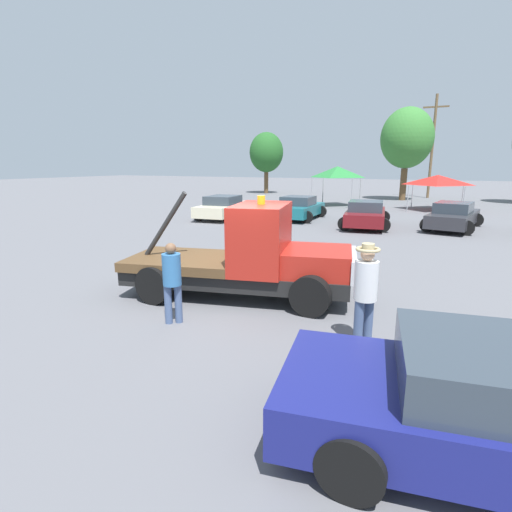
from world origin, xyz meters
TOP-DOWN VIEW (x-y plane):
  - ground_plane at (0.00, 0.00)m, footprint 160.00×160.00m
  - tow_truck at (0.33, 0.08)m, footprint 5.70×3.05m
  - person_near_truck at (3.29, -1.49)m, footprint 0.41×0.41m
  - person_at_hood at (-0.37, -2.04)m, footprint 0.37×0.37m
  - parked_car_cream at (-7.47, 12.32)m, footprint 2.77×4.99m
  - parked_car_teal at (-3.32, 13.77)m, footprint 2.54×4.28m
  - parked_car_maroon at (0.71, 12.47)m, footprint 2.83×4.75m
  - parked_car_charcoal at (4.73, 13.59)m, footprint 2.87×5.00m
  - canopy_tent_green at (-3.34, 22.32)m, footprint 3.07×3.07m
  - canopy_tent_red at (3.66, 22.29)m, footprint 3.44×3.44m
  - tree_left at (0.73, 29.68)m, footprint 4.42×4.42m
  - tree_right at (-13.70, 32.29)m, footprint 3.62×3.62m
  - traffic_cone at (-0.63, 2.72)m, footprint 0.40×0.40m
  - utility_pole at (2.65, 33.30)m, footprint 2.20×0.24m

SIDE VIEW (x-z plane):
  - ground_plane at x=0.00m, z-range 0.00..0.00m
  - traffic_cone at x=-0.63m, z-range -0.02..0.53m
  - parked_car_teal at x=-3.32m, z-range -0.02..1.32m
  - parked_car_maroon at x=0.71m, z-range -0.02..1.32m
  - parked_car_charcoal at x=4.73m, z-range -0.02..1.32m
  - parked_car_cream at x=-7.47m, z-range -0.02..1.32m
  - tow_truck at x=0.33m, z-range -0.31..2.20m
  - person_at_hood at x=-0.37m, z-range 0.13..1.78m
  - person_near_truck at x=3.29m, z-range 0.17..2.02m
  - canopy_tent_red at x=3.66m, z-range 0.86..3.28m
  - canopy_tent_green at x=-3.34m, z-range 1.06..4.04m
  - tree_right at x=-13.70m, z-range 1.10..7.57m
  - utility_pole at x=2.65m, z-range 0.26..9.56m
  - tree_left at x=0.73m, z-range 1.35..9.24m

